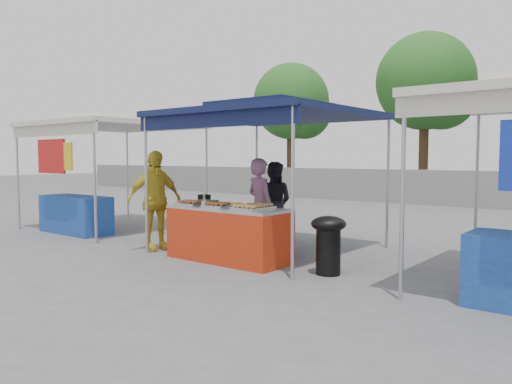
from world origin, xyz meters
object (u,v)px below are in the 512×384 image
Objects in this scene: vendor_table at (228,234)px; wok_burner at (328,240)px; cooking_pot at (204,199)px; vendor_woman at (260,207)px; helper_man at (273,202)px; customer_person at (155,200)px.

vendor_table is 2.42× the size of wok_burner.
vendor_woman is at bearing 19.10° from cooking_pot.
wok_burner is 2.77m from helper_man.
vendor_woman is 1.92m from customer_person.
customer_person is (-1.16, -1.95, 0.10)m from helper_man.
helper_man is (-2.20, 1.67, 0.28)m from wok_burner.
helper_man is (-0.48, 1.84, 0.35)m from vendor_table.
wok_burner is (2.59, -0.19, -0.43)m from cooking_pot.
vendor_woman is (0.10, 0.69, 0.38)m from vendor_table.
helper_man is at bearing 153.34° from wok_burner.
customer_person is at bearing -164.68° from wok_burner.
customer_person is (-1.74, -0.80, 0.07)m from vendor_woman.
customer_person is (-3.36, -0.28, 0.39)m from wok_burner.
cooking_pot is at bearing -173.51° from wok_burner.
customer_person is (-0.77, -0.46, -0.04)m from cooking_pot.
vendor_woman reaches higher than cooking_pot.
cooking_pot is at bearing 36.34° from vendor_woman.
helper_man is 2.27m from customer_person.
cooking_pot is 0.13× the size of customer_person.
vendor_woman is 1.29m from helper_man.
vendor_table is 1.29× the size of helper_man.
helper_man is (0.39, 1.49, -0.14)m from cooking_pot.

